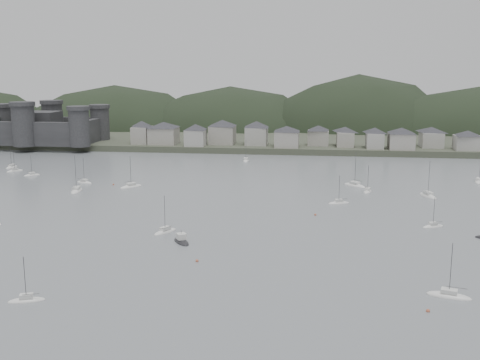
# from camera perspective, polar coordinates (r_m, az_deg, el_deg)

# --- Properties ---
(ground) EXTENTS (900.00, 900.00, 0.00)m
(ground) POSITION_cam_1_polar(r_m,az_deg,el_deg) (114.03, -4.94, -10.20)
(ground) COLOR slate
(ground) RESTS_ON ground
(far_shore_land) EXTENTS (900.00, 250.00, 3.00)m
(far_shore_land) POSITION_cam_1_polar(r_m,az_deg,el_deg) (401.37, 4.07, 5.37)
(far_shore_land) COLOR #383D2D
(far_shore_land) RESTS_ON ground
(forested_ridge) EXTENTS (851.55, 103.94, 102.57)m
(forested_ridge) POSITION_cam_1_polar(r_m,az_deg,el_deg) (377.25, 4.54, 3.04)
(forested_ridge) COLOR black
(forested_ridge) RESTS_ON ground
(castle) EXTENTS (66.00, 43.00, 20.00)m
(castle) POSITION_cam_1_polar(r_m,az_deg,el_deg) (319.09, -19.38, 5.00)
(castle) COLOR #2D2D2F
(castle) RESTS_ON far_shore_land
(waterfront_town) EXTENTS (451.48, 28.46, 12.92)m
(waterfront_town) POSITION_cam_1_polar(r_m,az_deg,el_deg) (290.20, 12.80, 4.35)
(waterfront_town) COLOR gray
(waterfront_town) RESTS_ON far_shore_land
(sailboat_lead) EXTENTS (4.60, 10.06, 13.23)m
(sailboat_lead) POSITION_cam_1_polar(r_m,az_deg,el_deg) (202.88, -15.96, -1.05)
(sailboat_lead) COLOR silver
(sailboat_lead) RESTS_ON ground
(moored_fleet) EXTENTS (258.35, 178.19, 12.96)m
(moored_fleet) POSITION_cam_1_polar(r_m,az_deg,el_deg) (171.33, -1.77, -2.81)
(moored_fleet) COLOR silver
(moored_fleet) RESTS_ON ground
(motor_launch_far) EXTENTS (6.18, 7.58, 3.76)m
(motor_launch_far) POSITION_cam_1_polar(r_m,az_deg,el_deg) (139.53, -5.85, -6.07)
(motor_launch_far) COLOR black
(motor_launch_far) RESTS_ON ground
(mooring_buoys) EXTENTS (142.85, 98.73, 0.70)m
(mooring_buoys) POSITION_cam_1_polar(r_m,az_deg,el_deg) (152.99, 6.90, -4.60)
(mooring_buoys) COLOR #B2583B
(mooring_buoys) RESTS_ON ground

